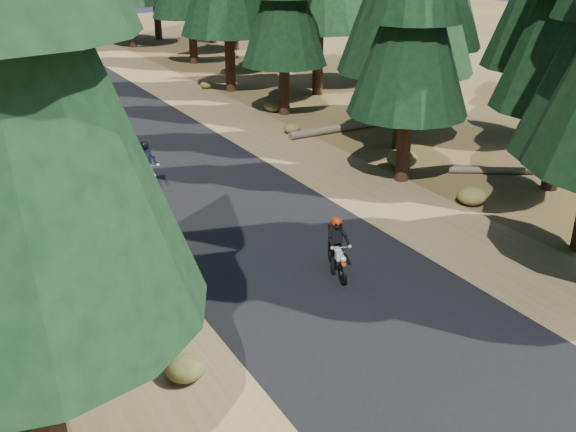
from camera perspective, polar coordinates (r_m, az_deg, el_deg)
The scene contains 9 objects.
ground at distance 15.19m, azimuth 2.82°, elevation -5.77°, with size 120.00×120.00×0.00m, color #473519.
road at distance 19.15m, azimuth -5.19°, elevation 0.61°, with size 6.00×100.00×0.01m, color black.
shoulder_l at distance 17.94m, azimuth -18.64°, elevation -2.25°, with size 3.20×100.00×0.01m, color brown.
shoulder_r at distance 21.32m, azimuth 6.10°, elevation 2.97°, with size 3.20×100.00×0.01m, color brown.
log_near at distance 27.40m, azimuth 5.82°, elevation 7.97°, with size 0.32×0.32×6.15m, color #4C4233.
log_far at distance 23.19m, azimuth 18.58°, elevation 3.86°, with size 0.24×0.24×3.72m, color #4C4233.
understory_shrubs at distance 20.71m, azimuth -2.73°, elevation 3.25°, with size 14.25×29.68×0.64m.
rider_lead at distance 15.31m, azimuth 4.40°, elevation -3.54°, with size 0.97×1.65×1.41m.
rider_follow at distance 20.63m, azimuth -12.32°, elevation 3.50°, with size 0.66×1.89×1.66m.
Camera 1 is at (-7.20, -11.14, 7.39)m, focal length 40.00 mm.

